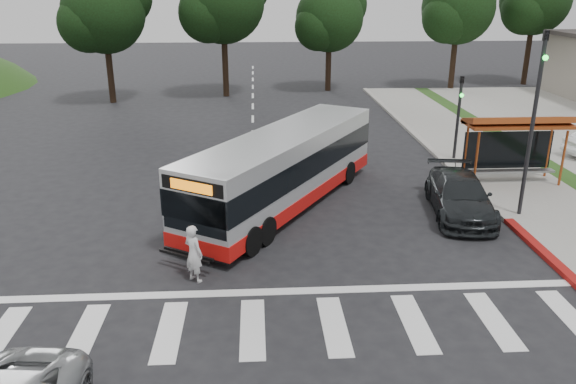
{
  "coord_description": "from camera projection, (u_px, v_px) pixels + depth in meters",
  "views": [
    {
      "loc": [
        0.18,
        -16.7,
        7.82
      ],
      "look_at": [
        1.17,
        0.22,
        1.6
      ],
      "focal_mm": 35.0,
      "sensor_mm": 36.0,
      "label": 1
    }
  ],
  "objects": [
    {
      "name": "ground",
      "position": [
        253.0,
        241.0,
        18.33
      ],
      "size": [
        140.0,
        140.0,
        0.0
      ],
      "primitive_type": "plane",
      "color": "black",
      "rests_on": "ground"
    },
    {
      "name": "sidewalk_east",
      "position": [
        486.0,
        162.0,
        26.42
      ],
      "size": [
        4.0,
        40.0,
        0.12
      ],
      "primitive_type": "cube",
      "color": "gray",
      "rests_on": "ground"
    },
    {
      "name": "curb_east",
      "position": [
        445.0,
        162.0,
        26.3
      ],
      "size": [
        0.3,
        40.0,
        0.15
      ],
      "primitive_type": "cube",
      "color": "#9E9991",
      "rests_on": "ground"
    },
    {
      "name": "curb_east_red",
      "position": [
        551.0,
        259.0,
        16.93
      ],
      "size": [
        0.32,
        6.0,
        0.15
      ],
      "primitive_type": "cube",
      "color": "maroon",
      "rests_on": "ground"
    },
    {
      "name": "crosswalk_ladder",
      "position": [
        253.0,
        328.0,
        13.64
      ],
      "size": [
        18.0,
        2.6,
        0.01
      ],
      "primitive_type": "cube",
      "color": "silver",
      "rests_on": "ground"
    },
    {
      "name": "bus_shelter",
      "position": [
        516.0,
        129.0,
        22.9
      ],
      "size": [
        4.2,
        1.6,
        2.86
      ],
      "color": "#9A4119",
      "rests_on": "sidewalk_east"
    },
    {
      "name": "traffic_signal_ne_tall",
      "position": [
        535.0,
        111.0,
        18.93
      ],
      "size": [
        0.18,
        0.37,
        6.5
      ],
      "color": "black",
      "rests_on": "ground"
    },
    {
      "name": "traffic_signal_ne_short",
      "position": [
        459.0,
        109.0,
        25.97
      ],
      "size": [
        0.18,
        0.37,
        4.0
      ],
      "color": "black",
      "rests_on": "ground"
    },
    {
      "name": "tree_ne_a",
      "position": [
        459.0,
        6.0,
        43.32
      ],
      "size": [
        6.16,
        5.74,
        9.3
      ],
      "color": "black",
      "rests_on": "parking_lot"
    },
    {
      "name": "tree_north_a",
      "position": [
        224.0,
        0.0,
        40.27
      ],
      "size": [
        6.6,
        6.15,
        10.17
      ],
      "color": "black",
      "rests_on": "ground"
    },
    {
      "name": "tree_north_b",
      "position": [
        330.0,
        16.0,
        43.01
      ],
      "size": [
        5.72,
        5.33,
        8.43
      ],
      "color": "black",
      "rests_on": "ground"
    },
    {
      "name": "tree_north_c",
      "position": [
        105.0,
        10.0,
        38.17
      ],
      "size": [
        6.16,
        5.74,
        9.3
      ],
      "color": "black",
      "rests_on": "ground"
    },
    {
      "name": "transit_bus",
      "position": [
        285.0,
        170.0,
        20.82
      ],
      "size": [
        7.79,
        10.55,
        2.83
      ],
      "primitive_type": null,
      "rotation": [
        0.0,
        0.0,
        -0.56
      ],
      "color": "silver",
      "rests_on": "ground"
    },
    {
      "name": "pedestrian",
      "position": [
        194.0,
        253.0,
        15.59
      ],
      "size": [
        0.73,
        0.71,
        1.69
      ],
      "primitive_type": "imported",
      "rotation": [
        0.0,
        0.0,
        2.43
      ],
      "color": "silver",
      "rests_on": "ground"
    },
    {
      "name": "dark_sedan",
      "position": [
        460.0,
        196.0,
        20.28
      ],
      "size": [
        2.68,
        5.14,
        1.42
      ],
      "primitive_type": "imported",
      "rotation": [
        0.0,
        0.0,
        -0.14
      ],
      "color": "black",
      "rests_on": "ground"
    }
  ]
}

